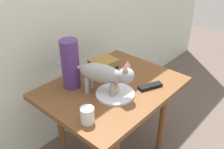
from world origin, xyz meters
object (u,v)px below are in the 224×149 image
at_px(cat, 105,74).
at_px(tv_remote, 150,86).
at_px(plate, 115,94).
at_px(book_stack, 104,67).
at_px(side_table, 112,96).
at_px(candle_jar, 87,116).
at_px(bread_roll, 114,88).
at_px(green_vase, 70,64).

height_order(cat, tv_remote, cat).
xyz_separation_m(plate, cat, (-0.03, 0.05, 0.13)).
xyz_separation_m(plate, book_stack, (0.13, 0.21, 0.05)).
bearing_deg(side_table, candle_jar, -158.35).
bearing_deg(bread_roll, green_vase, 113.60).
bearing_deg(candle_jar, tv_remote, -6.95).
distance_m(plate, candle_jar, 0.28).
bearing_deg(candle_jar, green_vase, 61.84).
relative_size(cat, book_stack, 2.52).
height_order(plate, green_vase, green_vase).
bearing_deg(cat, candle_jar, -156.86).
relative_size(side_table, book_stack, 4.63).
height_order(green_vase, candle_jar, green_vase).
relative_size(cat, green_vase, 1.51).
height_order(bread_roll, book_stack, book_stack).
xyz_separation_m(side_table, cat, (-0.09, -0.03, 0.21)).
relative_size(bread_roll, green_vase, 0.27).
bearing_deg(plate, green_vase, 111.26).
bearing_deg(tv_remote, green_vase, 152.89).
distance_m(book_stack, green_vase, 0.25).
height_order(side_table, green_vase, green_vase).
bearing_deg(cat, plate, -62.29).
height_order(side_table, cat, cat).
distance_m(bread_roll, cat, 0.11).
bearing_deg(tv_remote, bread_roll, 171.28).
bearing_deg(bread_roll, tv_remote, -32.51).
height_order(side_table, bread_roll, bread_roll).
distance_m(side_table, cat, 0.23).
relative_size(book_stack, green_vase, 0.60).
distance_m(plate, bread_roll, 0.04).
height_order(cat, candle_jar, cat).
bearing_deg(candle_jar, bread_roll, 13.41).
bearing_deg(cat, bread_roll, -48.47).
xyz_separation_m(side_table, book_stack, (0.07, 0.13, 0.13)).
bearing_deg(bread_roll, side_table, 50.26).
relative_size(plate, cat, 0.50).
xyz_separation_m(book_stack, green_vase, (-0.23, 0.05, 0.10)).
height_order(bread_roll, candle_jar, candle_jar).
xyz_separation_m(cat, candle_jar, (-0.24, -0.10, -0.09)).
bearing_deg(side_table, bread_roll, -129.74).
distance_m(plate, cat, 0.14).
xyz_separation_m(candle_jar, tv_remote, (0.47, -0.06, -0.03)).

